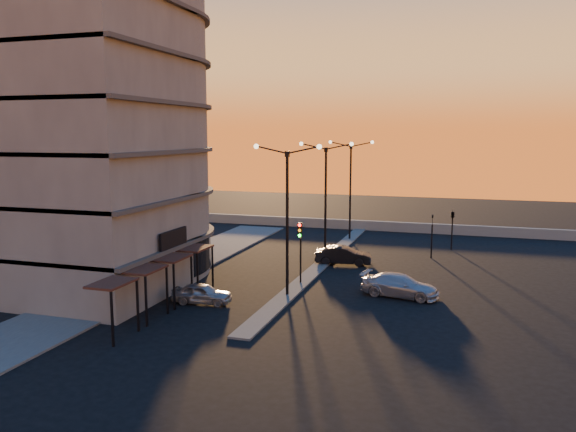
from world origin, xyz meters
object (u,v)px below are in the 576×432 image
Objects in this scene: car_hatchback at (202,293)px; streetlamp_mid at (326,192)px; car_wagon at (400,285)px; traffic_light_main at (300,243)px; car_sedan at (343,255)px.

streetlamp_mid is at bearing -26.19° from car_hatchback.
car_hatchback is at bearing 123.57° from car_wagon.
car_wagon is (6.77, -0.81, -2.18)m from traffic_light_main.
car_sedan is (5.99, 12.58, 0.10)m from car_hatchback.
traffic_light_main is 7.24m from car_sedan.
traffic_light_main is 1.18× the size of car_hatchback.
car_wagon is at bearing -6.83° from traffic_light_main.
car_sedan is (1.56, 6.73, -2.17)m from traffic_light_main.
traffic_light_main is at bearing 92.53° from car_wagon.
car_wagon is (6.77, -7.94, -4.89)m from streetlamp_mid.
streetlamp_mid reaches higher than car_sedan.
car_sedan is 0.90× the size of car_wagon.
car_sedan is (1.56, -0.40, -4.88)m from streetlamp_mid.
car_hatchback is 13.94m from car_sedan.
car_sedan is at bearing 44.03° from car_wagon.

